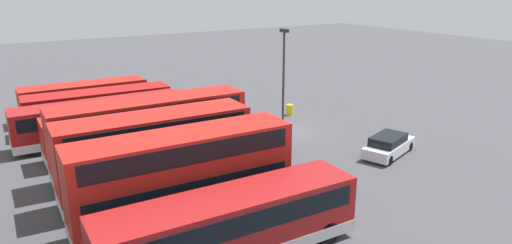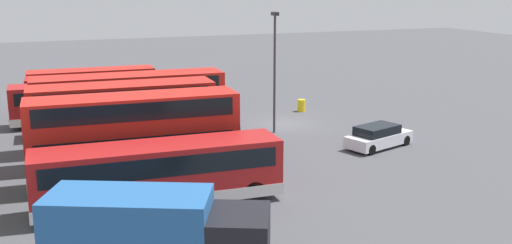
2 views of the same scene
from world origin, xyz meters
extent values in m
plane|color=#47474C|center=(0.00, 0.00, 0.00)|extent=(140.00, 140.00, 0.00)
cube|color=#A51919|center=(-12.78, 11.86, 1.65)|extent=(2.89, 11.26, 2.60)
cube|color=black|center=(-12.78, 11.86, 2.25)|extent=(2.93, 10.47, 0.90)
cube|color=black|center=(-12.95, 6.24, 2.25)|extent=(2.25, 0.13, 1.10)
cylinder|color=black|center=(-11.78, 7.64, 0.55)|extent=(0.33, 1.11, 1.10)
cylinder|color=black|center=(-14.03, 7.70, 0.55)|extent=(0.33, 1.11, 1.10)
cube|color=red|center=(-8.93, 12.25, 2.45)|extent=(2.99, 10.57, 4.20)
cube|color=silver|center=(-8.93, 12.25, 0.62)|extent=(3.03, 10.61, 0.55)
cube|color=black|center=(-8.93, 12.25, 2.25)|extent=(3.01, 9.77, 0.90)
cube|color=black|center=(-8.93, 12.25, 3.95)|extent=(3.01, 9.77, 0.90)
cube|color=black|center=(-9.15, 6.99, 2.25)|extent=(2.25, 0.15, 1.10)
cylinder|color=black|center=(-7.96, 8.37, 0.55)|extent=(0.35, 1.11, 1.10)
cylinder|color=black|center=(-10.21, 8.47, 0.55)|extent=(0.35, 1.11, 1.10)
cylinder|color=black|center=(-7.64, 16.04, 0.55)|extent=(0.35, 1.11, 1.10)
cube|color=red|center=(-5.25, 12.22, 2.45)|extent=(2.95, 10.24, 4.20)
cube|color=silver|center=(-5.25, 12.22, 0.62)|extent=(2.99, 10.28, 0.55)
cube|color=black|center=(-5.25, 12.22, 2.25)|extent=(2.98, 9.44, 0.90)
cube|color=black|center=(-5.25, 12.22, 3.95)|extent=(2.98, 9.44, 0.90)
cube|color=black|center=(-5.45, 7.12, 2.25)|extent=(2.25, 0.15, 1.10)
cylinder|color=black|center=(-4.27, 8.50, 0.55)|extent=(0.34, 1.11, 1.10)
cylinder|color=black|center=(-6.52, 8.59, 0.55)|extent=(0.34, 1.11, 1.10)
cylinder|color=black|center=(-3.98, 15.84, 0.55)|extent=(0.34, 1.11, 1.10)
cylinder|color=black|center=(-6.23, 15.93, 0.55)|extent=(0.34, 1.11, 1.10)
cube|color=red|center=(-1.92, 11.29, 2.45)|extent=(2.84, 11.64, 4.20)
cube|color=silver|center=(-1.92, 11.29, 0.62)|extent=(2.88, 11.68, 0.55)
cube|color=black|center=(-1.92, 11.29, 2.25)|extent=(2.88, 10.84, 0.90)
cube|color=black|center=(-1.92, 11.29, 3.95)|extent=(2.88, 10.84, 0.90)
cube|color=black|center=(-2.07, 5.47, 2.25)|extent=(2.25, 0.12, 1.10)
cylinder|color=black|center=(-0.91, 6.87, 0.55)|extent=(0.33, 1.11, 1.10)
cylinder|color=black|center=(-3.16, 6.93, 0.55)|extent=(0.33, 1.11, 1.10)
cylinder|color=black|center=(-0.69, 15.65, 0.55)|extent=(0.33, 1.11, 1.10)
cylinder|color=black|center=(-2.94, 15.70, 0.55)|extent=(0.33, 1.11, 1.10)
cube|color=red|center=(1.93, 11.38, 1.65)|extent=(2.82, 11.12, 2.60)
cube|color=silver|center=(1.93, 11.38, 0.62)|extent=(2.87, 11.16, 0.55)
cube|color=black|center=(1.93, 11.38, 2.25)|extent=(2.86, 10.32, 0.90)
cube|color=black|center=(1.80, 5.83, 2.25)|extent=(2.25, 0.12, 1.10)
cylinder|color=black|center=(2.96, 7.23, 0.55)|extent=(0.33, 1.11, 1.10)
cylinder|color=black|center=(0.71, 7.28, 0.55)|extent=(0.33, 1.11, 1.10)
cylinder|color=black|center=(3.16, 15.48, 0.55)|extent=(0.33, 1.11, 1.10)
cylinder|color=black|center=(0.91, 15.54, 0.55)|extent=(0.33, 1.11, 1.10)
cube|color=#A51919|center=(5.51, 12.45, 1.65)|extent=(2.76, 11.99, 2.60)
cube|color=silver|center=(5.51, 12.45, 0.62)|extent=(2.80, 12.03, 0.55)
cube|color=black|center=(5.51, 12.45, 2.25)|extent=(2.80, 11.19, 0.90)
cube|color=black|center=(5.41, 6.44, 2.25)|extent=(2.25, 0.10, 1.10)
cylinder|color=black|center=(6.56, 7.85, 0.55)|extent=(0.32, 1.11, 1.10)
cylinder|color=black|center=(4.31, 7.89, 0.55)|extent=(0.32, 1.11, 1.10)
cylinder|color=black|center=(6.72, 17.00, 0.55)|extent=(0.32, 1.11, 1.10)
cylinder|color=black|center=(4.47, 17.04, 0.55)|extent=(0.32, 1.11, 1.10)
cube|color=#B71411|center=(8.90, 11.72, 1.65)|extent=(3.15, 11.19, 2.60)
cube|color=silver|center=(8.90, 11.72, 0.62)|extent=(3.19, 11.23, 0.55)
cube|color=black|center=(8.90, 11.72, 2.25)|extent=(3.17, 10.39, 0.90)
cube|color=black|center=(8.60, 6.17, 2.25)|extent=(2.25, 0.18, 1.10)
cylinder|color=black|center=(9.80, 7.53, 0.55)|extent=(0.36, 1.11, 1.10)
cylinder|color=black|center=(7.55, 7.66, 0.55)|extent=(0.36, 1.11, 1.10)
cylinder|color=black|center=(10.25, 15.79, 0.55)|extent=(0.36, 1.11, 1.10)
cylinder|color=black|center=(8.00, 15.91, 0.55)|extent=(0.36, 1.11, 1.10)
cube|color=red|center=(12.43, 12.03, 1.65)|extent=(2.80, 10.25, 2.60)
cube|color=silver|center=(12.43, 12.03, 0.62)|extent=(2.84, 10.29, 0.55)
cube|color=black|center=(12.43, 12.03, 2.25)|extent=(2.84, 9.45, 0.90)
cube|color=black|center=(12.31, 6.90, 2.25)|extent=(2.25, 0.11, 1.10)
cylinder|color=black|center=(13.47, 8.31, 0.55)|extent=(0.33, 1.11, 1.10)
cylinder|color=black|center=(11.22, 8.36, 0.55)|extent=(0.33, 1.11, 1.10)
cylinder|color=black|center=(13.65, 15.69, 0.55)|extent=(0.33, 1.11, 1.10)
cylinder|color=black|center=(11.40, 15.75, 0.55)|extent=(0.33, 1.11, 1.10)
cube|color=silver|center=(-7.81, -3.02, 0.53)|extent=(3.16, 4.90, 0.70)
cube|color=black|center=(-7.87, -2.83, 1.15)|extent=(2.43, 3.12, 0.55)
cylinder|color=black|center=(-6.52, -4.36, 0.32)|extent=(0.41, 0.68, 0.64)
cylinder|color=black|center=(-8.03, -4.87, 0.32)|extent=(0.41, 0.68, 0.64)
cylinder|color=black|center=(-7.59, -1.17, 0.32)|extent=(0.41, 0.68, 0.64)
cylinder|color=black|center=(-9.10, -1.68, 0.32)|extent=(0.41, 0.68, 0.64)
cylinder|color=#38383D|center=(-2.00, 1.59, 3.94)|extent=(0.16, 0.16, 7.87)
cube|color=#262628|center=(-2.00, 1.59, 8.02)|extent=(0.70, 0.30, 0.24)
cylinder|color=yellow|center=(3.49, -3.08, 0.47)|extent=(0.60, 0.60, 0.95)
camera|label=1|loc=(-27.56, 19.99, 11.21)|focal=32.29mm
camera|label=2|loc=(-38.67, 17.17, 10.17)|focal=42.13mm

